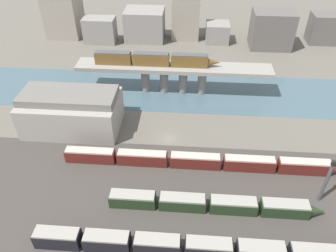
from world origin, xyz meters
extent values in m
plane|color=#666056|center=(0.00, 0.00, 0.00)|extent=(400.00, 400.00, 0.00)
cube|color=#423D38|center=(0.00, -24.00, 0.00)|extent=(280.00, 42.00, 0.01)
cube|color=#47606B|center=(0.00, 25.43, 0.00)|extent=(320.00, 25.49, 0.01)
cube|color=gray|center=(0.00, 25.43, 9.23)|extent=(64.36, 7.94, 1.32)
cylinder|color=gray|center=(-9.56, 25.43, 4.28)|extent=(2.87, 2.87, 8.57)
cylinder|color=gray|center=(-3.19, 25.43, 4.28)|extent=(2.87, 2.87, 8.57)
cylinder|color=gray|center=(3.19, 25.43, 4.28)|extent=(2.87, 2.87, 8.57)
cylinder|color=gray|center=(9.56, 25.43, 4.28)|extent=(2.87, 2.87, 8.57)
cube|color=brown|center=(-19.88, 25.43, 11.77)|extent=(11.84, 2.75, 3.77)
cube|color=#4C4C4C|center=(-19.88, 25.43, 13.86)|extent=(11.37, 2.53, 0.40)
cube|color=brown|center=(-7.41, 25.43, 11.77)|extent=(11.84, 2.75, 3.77)
cube|color=#4C4C4C|center=(-7.41, 25.43, 13.86)|extent=(11.37, 2.53, 0.40)
cube|color=brown|center=(5.05, 25.43, 11.77)|extent=(11.84, 2.75, 3.77)
cube|color=#4C4C4C|center=(5.05, 25.43, 13.86)|extent=(11.37, 2.53, 0.40)
cone|color=brown|center=(13.05, 25.43, 11.58)|extent=(4.15, 2.48, 2.48)
cube|color=black|center=(-19.50, -34.92, 1.77)|extent=(9.23, 3.19, 3.55)
cube|color=#9E998E|center=(-19.50, -34.92, 3.75)|extent=(8.86, 2.93, 0.40)
cube|color=black|center=(-9.46, -34.92, 1.77)|extent=(9.23, 3.19, 3.55)
cube|color=#9E998E|center=(-9.46, -34.92, 3.75)|extent=(8.86, 2.93, 0.40)
cube|color=black|center=(0.58, -34.92, 1.77)|extent=(9.23, 3.19, 3.55)
cube|color=#9E998E|center=(0.58, -34.92, 3.75)|extent=(8.86, 2.93, 0.40)
cube|color=black|center=(10.62, -34.92, 1.77)|extent=(9.23, 3.19, 3.55)
cube|color=#9E998E|center=(10.62, -34.92, 3.75)|extent=(8.86, 2.93, 0.40)
cube|color=black|center=(20.66, -34.92, 1.77)|extent=(9.23, 3.19, 3.55)
cube|color=#9E998E|center=(20.66, -34.92, 3.75)|extent=(8.86, 2.93, 0.40)
cube|color=#9E998E|center=(30.69, -34.92, 3.75)|extent=(8.86, 2.93, 0.40)
cube|color=#23381E|center=(-6.13, -23.83, 1.52)|extent=(10.37, 3.14, 3.05)
cube|color=#9E998E|center=(-6.13, -23.83, 3.25)|extent=(9.96, 2.89, 0.40)
cube|color=#23381E|center=(5.09, -23.83, 1.52)|extent=(10.37, 3.14, 3.05)
cube|color=#9E998E|center=(5.09, -23.83, 3.25)|extent=(9.96, 2.89, 0.40)
cube|color=#23381E|center=(16.32, -23.83, 1.52)|extent=(10.37, 3.14, 3.05)
cube|color=#9E998E|center=(16.32, -23.83, 3.25)|extent=(9.96, 2.89, 0.40)
cube|color=#23381E|center=(27.54, -23.83, 1.52)|extent=(10.37, 3.14, 3.05)
cube|color=#9E998E|center=(27.54, -23.83, 3.25)|extent=(9.96, 2.89, 0.40)
cone|color=#23381E|center=(34.54, -23.83, 1.37)|extent=(3.63, 2.74, 2.74)
cube|color=#5B1E19|center=(-19.38, -10.54, 1.69)|extent=(12.87, 2.66, 3.38)
cube|color=#B7B2A3|center=(-19.38, -10.54, 3.58)|extent=(12.36, 2.45, 0.40)
cube|color=#5B1E19|center=(-5.79, -10.54, 1.69)|extent=(12.87, 2.66, 3.38)
cube|color=#B7B2A3|center=(-5.79, -10.54, 3.58)|extent=(12.36, 2.45, 0.40)
cube|color=#5B1E19|center=(7.80, -10.54, 1.69)|extent=(12.87, 2.66, 3.38)
cube|color=#B7B2A3|center=(7.80, -10.54, 3.58)|extent=(12.36, 2.45, 0.40)
cube|color=#5B1E19|center=(21.39, -10.54, 1.69)|extent=(12.87, 2.66, 3.38)
cube|color=#B7B2A3|center=(21.39, -10.54, 3.58)|extent=(12.36, 2.45, 0.40)
cube|color=#5B1E19|center=(34.97, -10.54, 1.69)|extent=(12.87, 2.66, 3.38)
cube|color=#B7B2A3|center=(34.97, -10.54, 3.58)|extent=(12.36, 2.45, 0.40)
cube|color=#9E998E|center=(-28.08, 3.62, 4.83)|extent=(27.14, 15.63, 9.67)
cube|color=slate|center=(-28.08, 3.62, 10.73)|extent=(26.60, 10.94, 2.12)
cylinder|color=#4C4C51|center=(36.52, -19.26, 5.49)|extent=(0.78, 0.78, 10.97)
cube|color=black|center=(36.52, -19.26, 11.57)|extent=(1.00, 0.70, 1.20)
cube|color=gray|center=(-52.46, 71.81, 10.18)|extent=(14.59, 14.35, 20.36)
cube|color=gray|center=(-34.76, 64.96, 5.40)|extent=(13.64, 8.01, 10.79)
cube|color=gray|center=(-15.59, 69.91, 6.56)|extent=(16.99, 13.43, 13.13)
cube|color=gray|center=(2.44, 72.26, 11.60)|extent=(12.03, 8.33, 23.20)
cube|color=gray|center=(16.67, 69.35, 4.15)|extent=(10.01, 9.62, 8.29)
cube|color=#605B56|center=(38.92, 65.50, 7.65)|extent=(17.04, 11.97, 15.30)
cube|color=#605B56|center=(63.82, 72.16, 6.26)|extent=(14.46, 9.27, 12.51)
camera|label=1|loc=(5.44, -71.22, 59.87)|focal=35.00mm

